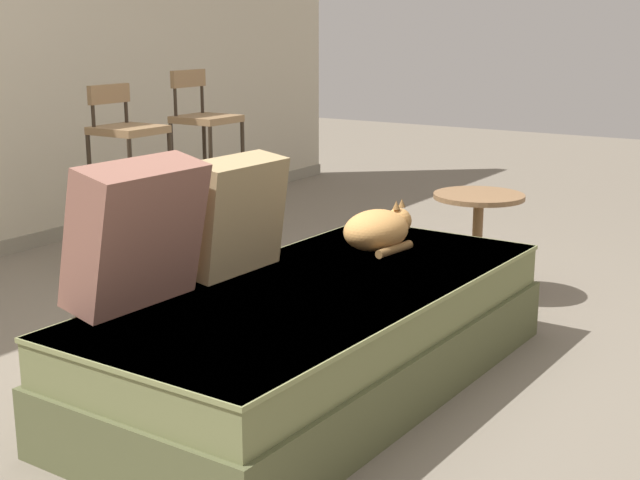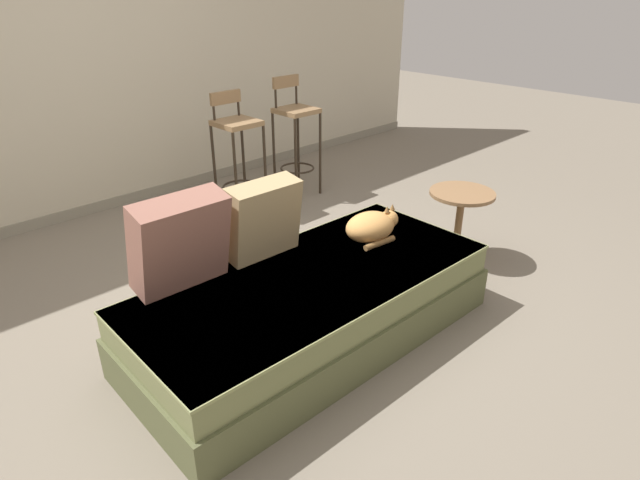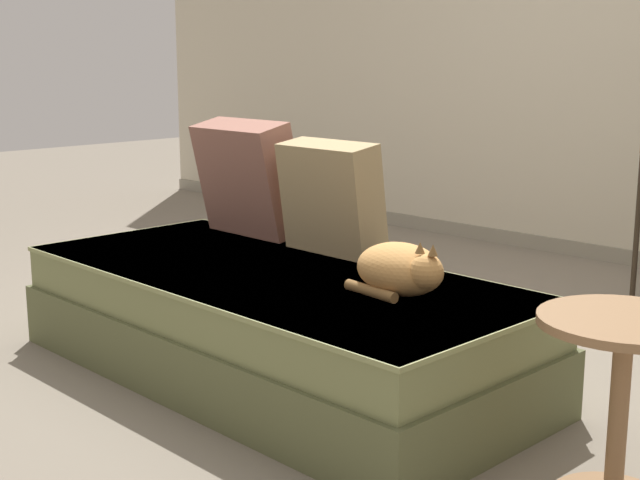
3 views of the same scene
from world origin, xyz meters
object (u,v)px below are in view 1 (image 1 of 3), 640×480
(couch, at_px, (321,335))
(bar_stool_by_doorway, at_px, (205,146))
(throw_pillow_middle, at_px, (235,215))
(side_table, at_px, (478,230))
(throw_pillow_corner, at_px, (137,234))
(cat, at_px, (379,230))
(bar_stool_near_window, at_px, (128,162))

(couch, distance_m, bar_stool_by_doorway, 2.29)
(throw_pillow_middle, bearing_deg, side_table, -15.77)
(throw_pillow_corner, xyz_separation_m, throw_pillow_middle, (0.50, -0.01, -0.03))
(throw_pillow_middle, distance_m, side_table, 1.48)
(couch, height_order, cat, cat)
(bar_stool_by_doorway, bearing_deg, bar_stool_near_window, -179.95)
(throw_pillow_corner, height_order, throw_pillow_middle, throw_pillow_corner)
(cat, bearing_deg, side_table, -7.32)
(couch, relative_size, bar_stool_by_doorway, 1.94)
(throw_pillow_middle, distance_m, cat, 0.67)
(cat, bearing_deg, throw_pillow_corner, 164.45)
(cat, bearing_deg, couch, -173.03)
(throw_pillow_middle, height_order, side_table, throw_pillow_middle)
(cat, xyz_separation_m, side_table, (0.81, -0.10, -0.15))
(bar_stool_by_doorway, height_order, side_table, bar_stool_by_doorway)
(throw_pillow_middle, relative_size, bar_stool_near_window, 0.44)
(couch, xyz_separation_m, side_table, (1.36, -0.04, 0.13))
(throw_pillow_corner, distance_m, cat, 1.15)
(throw_pillow_corner, relative_size, cat, 1.38)
(couch, xyz_separation_m, bar_stool_near_window, (0.79, 1.74, 0.39))
(throw_pillow_middle, height_order, bar_stool_near_window, bar_stool_near_window)
(throw_pillow_middle, bearing_deg, cat, -26.24)
(bar_stool_by_doorway, relative_size, side_table, 2.03)
(couch, relative_size, cat, 5.66)
(throw_pillow_middle, bearing_deg, couch, -83.51)
(couch, distance_m, throw_pillow_middle, 0.55)
(bar_stool_near_window, relative_size, bar_stool_by_doorway, 0.95)
(throw_pillow_middle, height_order, cat, throw_pillow_middle)
(throw_pillow_middle, distance_m, bar_stool_near_window, 1.61)
(throw_pillow_middle, bearing_deg, throw_pillow_corner, 178.46)
(couch, relative_size, side_table, 3.93)
(throw_pillow_middle, distance_m, bar_stool_by_doorway, 2.02)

